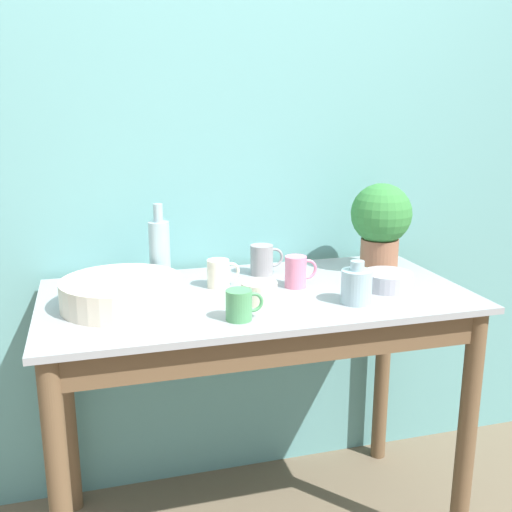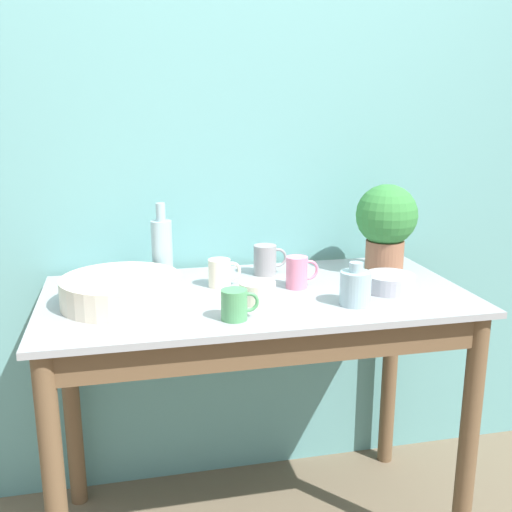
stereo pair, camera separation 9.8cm
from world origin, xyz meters
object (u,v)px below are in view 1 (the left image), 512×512
(mug_grey, at_px, (263,260))
(mug_green, at_px, (240,305))
(bowl_small_cream, at_px, (259,292))
(bottle_tall, at_px, (160,251))
(mug_cream, at_px, (219,273))
(bowl_small_steel, at_px, (387,281))
(mug_pink, at_px, (297,271))
(bottle_short, at_px, (356,286))
(potted_plant, at_px, (381,221))
(bowl_wash_large, at_px, (122,293))

(mug_grey, bearing_deg, mug_green, -114.21)
(bowl_small_cream, bearing_deg, mug_grey, 71.71)
(bottle_tall, xyz_separation_m, mug_green, (0.17, -0.40, -0.07))
(bottle_tall, distance_m, mug_green, 0.44)
(mug_cream, relative_size, bowl_small_steel, 0.67)
(mug_grey, distance_m, mug_pink, 0.18)
(mug_pink, bearing_deg, bottle_short, -59.29)
(mug_pink, bearing_deg, bowl_small_cream, -144.14)
(potted_plant, height_order, bowl_small_cream, potted_plant)
(mug_pink, xyz_separation_m, bowl_small_steel, (0.28, -0.10, -0.02))
(bottle_short, xyz_separation_m, bowl_small_steel, (0.16, 0.10, -0.03))
(bowl_wash_large, relative_size, bowl_small_steel, 2.21)
(mug_cream, height_order, bowl_small_steel, mug_cream)
(bottle_short, bearing_deg, mug_cream, 143.50)
(mug_green, bearing_deg, bowl_wash_large, 146.38)
(potted_plant, distance_m, bowl_small_cream, 0.58)
(mug_cream, xyz_separation_m, mug_pink, (0.24, -0.07, 0.01))
(bottle_tall, bearing_deg, bowl_small_cream, -45.60)
(bowl_wash_large, xyz_separation_m, mug_cream, (0.32, 0.11, 0.00))
(bowl_small_steel, distance_m, bowl_small_cream, 0.44)
(bottle_short, distance_m, mug_green, 0.37)
(bowl_small_steel, bearing_deg, bowl_wash_large, 176.02)
(bowl_wash_large, distance_m, bottle_tall, 0.25)
(bottle_short, relative_size, bowl_small_steel, 0.81)
(bowl_wash_large, distance_m, bowl_small_steel, 0.84)
(bottle_short, bearing_deg, bowl_small_steel, 32.74)
(bottle_short, distance_m, mug_cream, 0.45)
(bottle_short, distance_m, mug_pink, 0.23)
(mug_green, height_order, mug_cream, mug_cream)
(mug_green, xyz_separation_m, bowl_small_steel, (0.53, 0.15, -0.02))
(potted_plant, bearing_deg, mug_pink, -162.21)
(bottle_tall, bearing_deg, mug_green, -66.83)
(mug_cream, relative_size, bowl_small_cream, 0.98)
(mug_green, height_order, bowl_small_steel, mug_green)
(mug_green, distance_m, mug_grey, 0.46)
(mug_cream, height_order, mug_pink, mug_pink)
(mug_grey, xyz_separation_m, bowl_small_cream, (-0.09, -0.29, -0.02))
(bottle_short, height_order, mug_cream, bottle_short)
(bowl_wash_large, height_order, bottle_tall, bottle_tall)
(mug_cream, bearing_deg, bowl_wash_large, -161.11)
(mug_pink, bearing_deg, potted_plant, 17.79)
(bottle_tall, relative_size, mug_cream, 2.49)
(mug_cream, bearing_deg, bottle_short, -36.50)
(mug_grey, bearing_deg, bowl_small_steel, -38.41)
(bottle_short, xyz_separation_m, mug_cream, (-0.36, 0.27, -0.01))
(potted_plant, relative_size, bowl_wash_large, 0.87)
(mug_cream, xyz_separation_m, bowl_small_cream, (0.08, -0.18, -0.01))
(bowl_wash_large, xyz_separation_m, bowl_small_cream, (0.40, -0.07, -0.01))
(bowl_wash_large, bearing_deg, bowl_small_cream, -10.60)
(bottle_short, bearing_deg, bowl_wash_large, 166.79)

